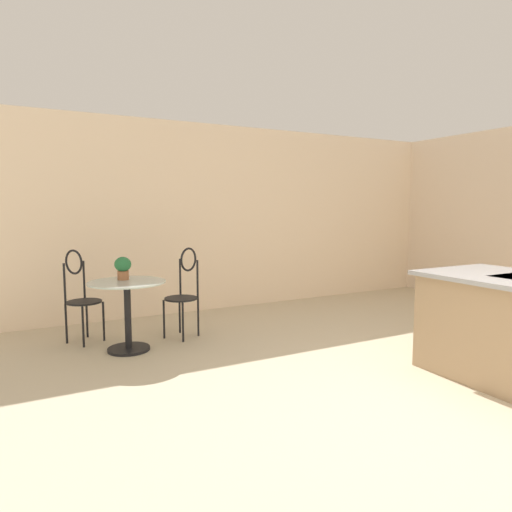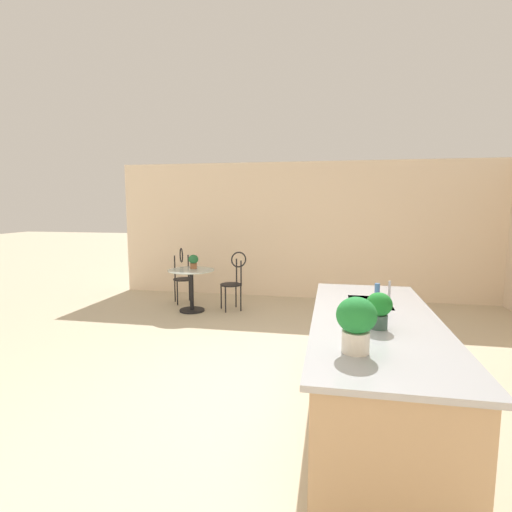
% 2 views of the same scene
% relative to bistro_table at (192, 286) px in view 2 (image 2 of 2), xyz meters
% --- Properties ---
extents(ground_plane, '(40.00, 40.00, 0.00)m').
position_rel_bistro_table_xyz_m(ground_plane, '(2.79, 1.94, -0.45)').
color(ground_plane, beige).
extents(wall_left_window, '(0.12, 7.80, 2.70)m').
position_rel_bistro_table_xyz_m(wall_left_window, '(-1.47, 1.94, 0.90)').
color(wall_left_window, beige).
rests_on(wall_left_window, ground).
extents(kitchen_island, '(2.80, 1.06, 0.92)m').
position_rel_bistro_table_xyz_m(kitchen_island, '(3.09, 2.79, 0.02)').
color(kitchen_island, tan).
rests_on(kitchen_island, ground).
extents(bistro_table, '(0.80, 0.80, 0.74)m').
position_rel_bistro_table_xyz_m(bistro_table, '(0.00, 0.00, 0.00)').
color(bistro_table, black).
rests_on(bistro_table, ground).
extents(chair_near_window, '(0.52, 0.52, 1.04)m').
position_rel_bistro_table_xyz_m(chair_near_window, '(-0.24, 0.71, 0.13)').
color(chair_near_window, black).
rests_on(chair_near_window, ground).
extents(chair_by_island, '(0.52, 0.52, 1.04)m').
position_rel_bistro_table_xyz_m(chair_by_island, '(-0.58, -0.39, 0.13)').
color(chair_by_island, black).
rests_on(chair_by_island, ground).
extents(sink_faucet, '(0.02, 0.02, 0.22)m').
position_rel_bistro_table_xyz_m(sink_faucet, '(2.54, 2.97, 0.58)').
color(sink_faucet, '#B2B5BA').
rests_on(sink_faucet, kitchen_island).
extents(potted_plant_on_table, '(0.17, 0.17, 0.25)m').
position_rel_bistro_table_xyz_m(potted_plant_on_table, '(-0.14, -0.01, 0.43)').
color(potted_plant_on_table, '#9E603D').
rests_on(potted_plant_on_table, bistro_table).
extents(potted_plant_counter_far, '(0.26, 0.26, 0.37)m').
position_rel_bistro_table_xyz_m(potted_plant_counter_far, '(3.94, 2.58, 0.68)').
color(potted_plant_counter_far, beige).
rests_on(potted_plant_counter_far, kitchen_island).
extents(potted_plant_counter_near, '(0.20, 0.20, 0.28)m').
position_rel_bistro_table_xyz_m(potted_plant_counter_near, '(3.39, 2.78, 0.64)').
color(potted_plant_counter_near, '#385147').
rests_on(potted_plant_counter_near, kitchen_island).
extents(vase_on_counter, '(0.13, 0.13, 0.29)m').
position_rel_bistro_table_xyz_m(vase_on_counter, '(3.04, 2.80, 0.58)').
color(vase_on_counter, '#386099').
rests_on(vase_on_counter, kitchen_island).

